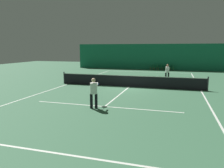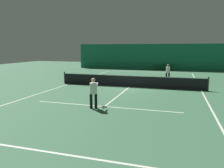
% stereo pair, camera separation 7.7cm
% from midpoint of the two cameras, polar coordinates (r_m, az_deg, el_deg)
% --- Properties ---
extents(ground_plane, '(60.00, 60.00, 0.00)m').
position_cam_midpoint_polar(ground_plane, '(17.99, 4.72, -0.76)').
color(ground_plane, '#386647').
extents(backdrop_curtain, '(23.00, 0.12, 3.78)m').
position_cam_midpoint_polar(backdrop_curtain, '(33.07, 10.47, 7.00)').
color(backdrop_curtain, '#196B4C').
rests_on(backdrop_curtain, ground).
extents(court_line_baseline_far, '(11.00, 0.10, 0.00)m').
position_cam_midpoint_polar(court_line_baseline_far, '(29.62, 9.58, 3.10)').
color(court_line_baseline_far, silver).
rests_on(court_line_baseline_far, ground).
extents(court_line_baseline_near, '(11.00, 0.10, 0.00)m').
position_cam_midpoint_polar(court_line_baseline_near, '(7.27, -16.35, -16.61)').
color(court_line_baseline_near, silver).
rests_on(court_line_baseline_near, ground).
extents(court_line_service_far, '(8.25, 0.10, 0.00)m').
position_cam_midpoint_polar(court_line_service_far, '(24.21, 7.91, 1.78)').
color(court_line_service_far, silver).
rests_on(court_line_service_far, ground).
extents(court_line_service_near, '(8.25, 0.10, 0.00)m').
position_cam_midpoint_polar(court_line_service_near, '(11.95, -1.78, -5.89)').
color(court_line_service_near, silver).
rests_on(court_line_service_near, ground).
extents(court_line_sideline_left, '(0.10, 23.80, 0.00)m').
position_cam_midpoint_polar(court_line_sideline_left, '(19.86, -10.99, 0.06)').
color(court_line_sideline_left, silver).
rests_on(court_line_sideline_left, ground).
extents(court_line_sideline_right, '(0.10, 23.80, 0.00)m').
position_cam_midpoint_polar(court_line_sideline_right, '(17.70, 22.41, -1.60)').
color(court_line_sideline_right, silver).
rests_on(court_line_sideline_right, ground).
extents(court_line_centre, '(0.10, 12.80, 0.00)m').
position_cam_midpoint_polar(court_line_centre, '(17.99, 4.72, -0.75)').
color(court_line_centre, silver).
rests_on(court_line_centre, ground).
extents(tennis_net, '(12.00, 0.10, 1.07)m').
position_cam_midpoint_polar(tennis_net, '(17.90, 4.74, 0.85)').
color(tennis_net, black).
rests_on(tennis_net, ground).
extents(player_near, '(0.65, 1.37, 1.61)m').
position_cam_midpoint_polar(player_near, '(11.46, -4.67, -1.76)').
color(player_near, black).
rests_on(player_near, ground).
extents(player_far, '(0.48, 1.35, 1.61)m').
position_cam_midpoint_polar(player_far, '(22.03, 14.49, 3.29)').
color(player_far, black).
rests_on(player_far, ground).
extents(courtside_chair_0, '(0.44, 0.44, 0.84)m').
position_cam_midpoint_polar(courtside_chair_0, '(32.58, 10.72, 4.48)').
color(courtside_chair_0, brown).
rests_on(courtside_chair_0, ground).
extents(courtside_chair_1, '(0.44, 0.44, 0.84)m').
position_cam_midpoint_polar(courtside_chair_1, '(32.53, 11.73, 4.44)').
color(courtside_chair_1, brown).
rests_on(courtside_chair_1, ground).
extents(courtside_chair_2, '(0.44, 0.44, 0.84)m').
position_cam_midpoint_polar(courtside_chair_2, '(32.48, 12.75, 4.40)').
color(courtside_chair_2, brown).
rests_on(courtside_chair_2, ground).
extents(courtside_chair_3, '(0.44, 0.44, 0.84)m').
position_cam_midpoint_polar(courtside_chair_3, '(32.45, 13.77, 4.35)').
color(courtside_chair_3, brown).
rests_on(courtside_chair_3, ground).
extents(courtside_chair_4, '(0.44, 0.44, 0.84)m').
position_cam_midpoint_polar(courtside_chair_4, '(32.42, 14.80, 4.31)').
color(courtside_chair_4, brown).
rests_on(courtside_chair_4, ground).
extents(courtside_chair_5, '(0.44, 0.44, 0.84)m').
position_cam_midpoint_polar(courtside_chair_5, '(32.41, 15.82, 4.26)').
color(courtside_chair_5, brown).
rests_on(courtside_chair_5, ground).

